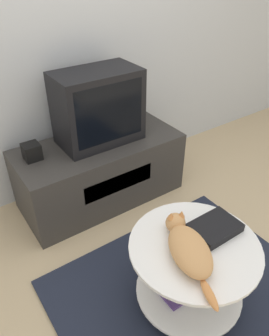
{
  "coord_description": "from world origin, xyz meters",
  "views": [
    {
      "loc": [
        -0.95,
        -0.84,
        1.75
      ],
      "look_at": [
        -0.01,
        0.52,
        0.64
      ],
      "focal_mm": 35.0,
      "sensor_mm": 36.0,
      "label": 1
    }
  ],
  "objects_px": {
    "dvd_box": "(215,228)",
    "cat": "(188,247)",
    "tv": "(98,107)",
    "speaker": "(32,152)"
  },
  "relations": [
    {
      "from": "dvd_box",
      "to": "cat",
      "type": "bearing_deg",
      "value": -170.2
    },
    {
      "from": "tv",
      "to": "speaker",
      "type": "xyz_separation_m",
      "value": [
        -0.52,
        0.03,
        -0.21
      ]
    },
    {
      "from": "speaker",
      "to": "dvd_box",
      "type": "relative_size",
      "value": 0.45
    },
    {
      "from": "tv",
      "to": "speaker",
      "type": "bearing_deg",
      "value": 176.5
    },
    {
      "from": "dvd_box",
      "to": "cat",
      "type": "relative_size",
      "value": 0.48
    },
    {
      "from": "tv",
      "to": "cat",
      "type": "bearing_deg",
      "value": -99.41
    },
    {
      "from": "speaker",
      "to": "cat",
      "type": "relative_size",
      "value": 0.22
    },
    {
      "from": "tv",
      "to": "cat",
      "type": "xyz_separation_m",
      "value": [
        -0.2,
        -1.21,
        -0.24
      ]
    },
    {
      "from": "speaker",
      "to": "dvd_box",
      "type": "height_order",
      "value": "speaker"
    },
    {
      "from": "cat",
      "to": "dvd_box",
      "type": "bearing_deg",
      "value": -59.86
    }
  ]
}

